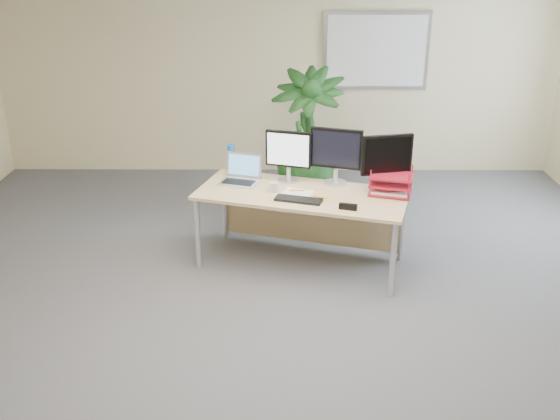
{
  "coord_description": "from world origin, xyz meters",
  "views": [
    {
      "loc": [
        0.08,
        -3.8,
        2.73
      ],
      "look_at": [
        0.05,
        0.35,
        0.97
      ],
      "focal_mm": 40.0,
      "sensor_mm": 36.0,
      "label": 1
    }
  ],
  "objects_px": {
    "monitor_right": "(336,153)",
    "floor_plant": "(306,143)",
    "desk": "(304,204)",
    "laptop": "(241,175)",
    "monitor_left": "(288,153)"
  },
  "relations": [
    {
      "from": "monitor_right",
      "to": "monitor_left",
      "type": "bearing_deg",
      "value": 170.05
    },
    {
      "from": "desk",
      "to": "floor_plant",
      "type": "relative_size",
      "value": 1.33
    },
    {
      "from": "desk",
      "to": "monitor_left",
      "type": "height_order",
      "value": "monitor_left"
    },
    {
      "from": "desk",
      "to": "monitor_left",
      "type": "distance_m",
      "value": 0.49
    },
    {
      "from": "monitor_right",
      "to": "laptop",
      "type": "xyz_separation_m",
      "value": [
        -0.87,
        0.07,
        -0.24
      ]
    },
    {
      "from": "monitor_right",
      "to": "floor_plant",
      "type": "bearing_deg",
      "value": 100.95
    },
    {
      "from": "monitor_left",
      "to": "monitor_right",
      "type": "relative_size",
      "value": 0.91
    },
    {
      "from": "floor_plant",
      "to": "laptop",
      "type": "bearing_deg",
      "value": -120.05
    },
    {
      "from": "monitor_left",
      "to": "floor_plant",
      "type": "bearing_deg",
      "value": 79.6
    },
    {
      "from": "floor_plant",
      "to": "monitor_right",
      "type": "height_order",
      "value": "floor_plant"
    },
    {
      "from": "desk",
      "to": "laptop",
      "type": "relative_size",
      "value": 4.83
    },
    {
      "from": "desk",
      "to": "floor_plant",
      "type": "height_order",
      "value": "floor_plant"
    },
    {
      "from": "laptop",
      "to": "floor_plant",
      "type": "bearing_deg",
      "value": 59.95
    },
    {
      "from": "floor_plant",
      "to": "monitor_right",
      "type": "relative_size",
      "value": 2.86
    },
    {
      "from": "monitor_left",
      "to": "monitor_right",
      "type": "distance_m",
      "value": 0.44
    }
  ]
}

